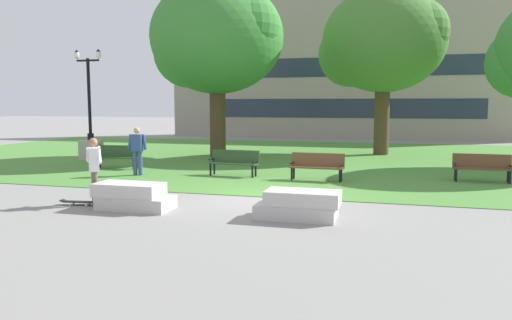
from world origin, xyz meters
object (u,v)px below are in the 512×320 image
Objects in this scene: concrete_block_center at (133,197)px; skateboard at (80,202)px; park_bench_near_right at (317,165)px; park_bench_far_right at (234,161)px; concrete_block_left at (299,205)px; park_bench_near_left at (482,166)px; person_skateboarder at (94,167)px; lamp_post_right at (91,138)px; park_bench_far_left at (117,155)px; person_bystander_near_lawn at (137,148)px.

concrete_block_center is 1.84× the size of skateboard.
park_bench_near_right and park_bench_far_right have the same top height.
skateboard is (-5.65, -0.05, -0.22)m from concrete_block_left.
person_skateboarder is at bearing -147.23° from park_bench_near_left.
park_bench_near_left is at bearing 32.91° from skateboard.
concrete_block_center is 1.12× the size of person_skateboarder.
park_bench_near_left is 5.38m from park_bench_near_right.
concrete_block_center is at bearing -12.29° from person_skateboarder.
concrete_block_center reaches higher than skateboard.
person_skateboarder is 0.35× the size of lamp_post_right.
concrete_block_center is 1.04× the size of park_bench_far_left.
person_bystander_near_lawn is at bearing -171.72° from park_bench_near_left.
concrete_block_left is at bearing 0.46° from skateboard.
park_bench_far_left and park_bench_far_right have the same top height.
park_bench_near_right reaches higher than concrete_block_left.
person_bystander_near_lawn is (-1.16, 5.08, 0.90)m from skateboard.
park_bench_far_left is (-8.04, 0.90, 0.00)m from park_bench_near_right.
lamp_post_right is at bearing 124.34° from person_skateboarder.
park_bench_near_right is at bearing 4.89° from person_bystander_near_lawn.
park_bench_far_right is (1.90, 5.68, -0.43)m from person_skateboarder.
park_bench_far_left is (-4.37, 6.56, 0.23)m from concrete_block_center.
person_skateboarder is at bearing -63.51° from park_bench_far_left.
concrete_block_center is at bearing -142.65° from park_bench_near_left.
lamp_post_right reaches higher than person_bystander_near_lawn.
park_bench_far_left is (-8.50, 6.48, 0.23)m from concrete_block_left.
person_bystander_near_lawn reaches higher than park_bench_near_right.
person_bystander_near_lawn is (-3.35, -0.83, 0.44)m from park_bench_far_right.
park_bench_near_right reaches higher than concrete_block_center.
concrete_block_center is 5.82m from person_bystander_near_lawn.
person_skateboarder reaches higher than park_bench_far_right.
park_bench_far_left is at bearing 173.02° from park_bench_far_right.
skateboard is (-1.53, 0.04, -0.22)m from concrete_block_center.
concrete_block_center is 1.43m from person_skateboarder.
concrete_block_center is 11.23m from park_bench_near_left.
person_bystander_near_lawn is at bearing -166.12° from park_bench_far_right.
park_bench_near_left is 13.30m from park_bench_far_left.
concrete_block_center and concrete_block_left have the same top height.
park_bench_near_left is at bearing 8.28° from person_bystander_near_lawn.
park_bench_far_left is 5.07m from park_bench_far_right.
park_bench_far_left is 2.26m from person_bystander_near_lawn.
person_bystander_near_lawn reaches higher than concrete_block_left.
park_bench_near_left is 16.21m from lamp_post_right.
person_skateboarder reaches higher than concrete_block_center.
concrete_block_left is 8.50m from person_bystander_near_lawn.
park_bench_near_left is (8.92, 6.81, 0.23)m from concrete_block_center.
person_skateboarder is at bearing 37.41° from skateboard.
park_bench_far_left is (-3.14, 6.30, -0.43)m from person_skateboarder.
skateboard is at bearing -110.38° from park_bench_far_right.
lamp_post_right is (-2.77, 2.35, 0.49)m from park_bench_far_left.
park_bench_far_left is 1.07× the size of person_bystander_near_lawn.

